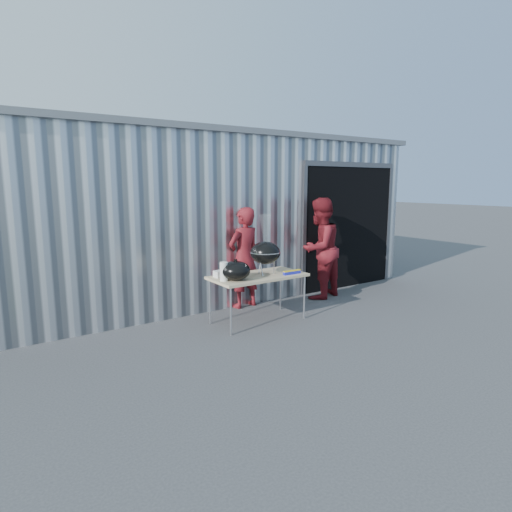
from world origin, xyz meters
TOP-DOWN VIEW (x-y plane):
  - ground at (0.00, 0.00)m, footprint 80.00×80.00m
  - building at (0.92, 4.59)m, footprint 8.20×6.20m
  - folding_table at (0.38, 0.82)m, footprint 1.50×0.75m
  - kettle_grill at (0.50, 0.79)m, footprint 0.48×0.48m
  - grill_lid at (-0.09, 0.72)m, footprint 0.44×0.44m
  - paper_towels at (-0.26, 0.77)m, footprint 0.12×0.12m
  - white_tub at (-0.17, 1.02)m, footprint 0.20×0.15m
  - foil_box at (0.86, 0.57)m, footprint 0.32×0.05m
  - person_cook at (0.65, 1.63)m, footprint 0.70×0.51m
  - person_bystander at (2.17, 1.35)m, footprint 1.08×0.94m

SIDE VIEW (x-z plane):
  - ground at x=0.00m, z-range 0.00..0.00m
  - folding_table at x=0.38m, z-range 0.33..1.08m
  - foil_box at x=0.86m, z-range 0.75..0.81m
  - white_tub at x=-0.17m, z-range 0.75..0.85m
  - person_cook at x=0.65m, z-range 0.00..1.77m
  - paper_towels at x=-0.26m, z-range 0.75..1.03m
  - grill_lid at x=-0.09m, z-range 0.74..1.05m
  - person_bystander at x=2.17m, z-range 0.00..1.91m
  - kettle_grill at x=0.50m, z-range 0.69..1.64m
  - building at x=0.92m, z-range -0.01..3.09m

